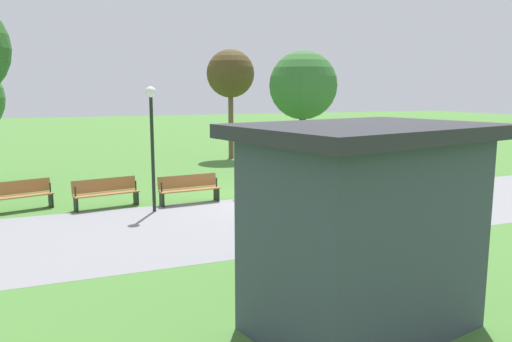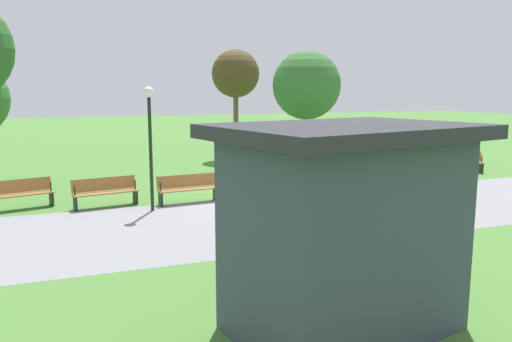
{
  "view_description": "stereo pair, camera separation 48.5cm",
  "coord_description": "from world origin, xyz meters",
  "px_view_note": "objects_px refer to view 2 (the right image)",
  "views": [
    {
      "loc": [
        6.45,
        15.12,
        3.54
      ],
      "look_at": [
        0.0,
        -0.76,
        0.8
      ],
      "focal_mm": 34.98,
      "sensor_mm": 36.0,
      "label": 1
    },
    {
      "loc": [
        6.0,
        15.3,
        3.54
      ],
      "look_at": [
        0.0,
        -0.76,
        0.8
      ],
      "focal_mm": 34.98,
      "sensor_mm": 36.0,
      "label": 2
    }
  ],
  "objects_px": {
    "bench_0": "(460,162)",
    "bench_7": "(19,194)",
    "lamp_post": "(150,124)",
    "bench_4": "(263,183)",
    "bench_6": "(105,191)",
    "bench_3": "(329,178)",
    "person_seated": "(388,169)",
    "bench_1": "(427,167)",
    "kiosk": "(345,227)",
    "tree_2": "(306,86)",
    "bench_5": "(188,188)",
    "bench_2": "(383,173)",
    "tree_0": "(236,74)"
  },
  "relations": [
    {
      "from": "bench_5",
      "to": "tree_2",
      "type": "relative_size",
      "value": 0.38
    },
    {
      "from": "bench_4",
      "to": "bench_6",
      "type": "bearing_deg",
      "value": -5.13
    },
    {
      "from": "bench_5",
      "to": "kiosk",
      "type": "height_order",
      "value": "kiosk"
    },
    {
      "from": "bench_7",
      "to": "lamp_post",
      "type": "distance_m",
      "value": 4.62
    },
    {
      "from": "bench_7",
      "to": "lamp_post",
      "type": "bearing_deg",
      "value": 140.87
    },
    {
      "from": "bench_1",
      "to": "kiosk",
      "type": "relative_size",
      "value": 0.49
    },
    {
      "from": "bench_4",
      "to": "bench_5",
      "type": "height_order",
      "value": "same"
    },
    {
      "from": "bench_0",
      "to": "bench_6",
      "type": "height_order",
      "value": "same"
    },
    {
      "from": "bench_1",
      "to": "bench_4",
      "type": "bearing_deg",
      "value": 23.15
    },
    {
      "from": "lamp_post",
      "to": "bench_4",
      "type": "bearing_deg",
      "value": -170.64
    },
    {
      "from": "bench_1",
      "to": "lamp_post",
      "type": "height_order",
      "value": "lamp_post"
    },
    {
      "from": "bench_3",
      "to": "bench_6",
      "type": "distance_m",
      "value": 7.64
    },
    {
      "from": "tree_2",
      "to": "bench_6",
      "type": "bearing_deg",
      "value": 25.03
    },
    {
      "from": "bench_5",
      "to": "lamp_post",
      "type": "height_order",
      "value": "lamp_post"
    },
    {
      "from": "lamp_post",
      "to": "bench_7",
      "type": "bearing_deg",
      "value": -23.67
    },
    {
      "from": "bench_2",
      "to": "tree_0",
      "type": "xyz_separation_m",
      "value": [
        2.8,
        -9.39,
        3.95
      ]
    },
    {
      "from": "bench_4",
      "to": "tree_0",
      "type": "xyz_separation_m",
      "value": [
        -2.28,
        -9.85,
        3.95
      ]
    },
    {
      "from": "bench_3",
      "to": "tree_2",
      "type": "relative_size",
      "value": 0.38
    },
    {
      "from": "bench_2",
      "to": "bench_6",
      "type": "xyz_separation_m",
      "value": [
        10.16,
        0.0,
        0.0
      ]
    },
    {
      "from": "bench_3",
      "to": "bench_7",
      "type": "relative_size",
      "value": 0.99
    },
    {
      "from": "person_seated",
      "to": "tree_0",
      "type": "relative_size",
      "value": 0.21
    },
    {
      "from": "bench_4",
      "to": "tree_2",
      "type": "xyz_separation_m",
      "value": [
        -3.83,
        -4.62,
        3.31
      ]
    },
    {
      "from": "bench_2",
      "to": "lamp_post",
      "type": "xyz_separation_m",
      "value": [
        8.89,
        1.08,
        2.11
      ]
    },
    {
      "from": "bench_1",
      "to": "tree_2",
      "type": "height_order",
      "value": "tree_2"
    },
    {
      "from": "bench_4",
      "to": "bench_2",
      "type": "bearing_deg",
      "value": -174.87
    },
    {
      "from": "bench_1",
      "to": "bench_3",
      "type": "bearing_deg",
      "value": 25.71
    },
    {
      "from": "bench_7",
      "to": "tree_2",
      "type": "bearing_deg",
      "value": -177.96
    },
    {
      "from": "kiosk",
      "to": "bench_0",
      "type": "bearing_deg",
      "value": -151.03
    },
    {
      "from": "person_seated",
      "to": "kiosk",
      "type": "bearing_deg",
      "value": 61.99
    },
    {
      "from": "bench_4",
      "to": "bench_5",
      "type": "bearing_deg",
      "value": -2.56
    },
    {
      "from": "lamp_post",
      "to": "bench_6",
      "type": "bearing_deg",
      "value": -40.37
    },
    {
      "from": "bench_3",
      "to": "person_seated",
      "type": "relative_size",
      "value": 1.66
    },
    {
      "from": "bench_7",
      "to": "bench_4",
      "type": "bearing_deg",
      "value": 156.85
    },
    {
      "from": "bench_1",
      "to": "tree_2",
      "type": "bearing_deg",
      "value": -28.43
    },
    {
      "from": "bench_2",
      "to": "bench_3",
      "type": "distance_m",
      "value": 2.55
    },
    {
      "from": "person_seated",
      "to": "bench_3",
      "type": "bearing_deg",
      "value": 14.08
    },
    {
      "from": "bench_5",
      "to": "tree_0",
      "type": "bearing_deg",
      "value": -121.57
    },
    {
      "from": "bench_6",
      "to": "person_seated",
      "type": "bearing_deg",
      "value": 168.76
    },
    {
      "from": "bench_3",
      "to": "bench_6",
      "type": "xyz_separation_m",
      "value": [
        7.63,
        -0.34,
        0.0
      ]
    },
    {
      "from": "bench_0",
      "to": "tree_0",
      "type": "xyz_separation_m",
      "value": [
        7.72,
        -8.04,
        3.95
      ]
    },
    {
      "from": "bench_2",
      "to": "bench_3",
      "type": "bearing_deg",
      "value": 18.0
    },
    {
      "from": "tree_0",
      "to": "tree_2",
      "type": "relative_size",
      "value": 1.08
    },
    {
      "from": "bench_5",
      "to": "kiosk",
      "type": "relative_size",
      "value": 0.48
    },
    {
      "from": "bench_5",
      "to": "person_seated",
      "type": "xyz_separation_m",
      "value": [
        -7.74,
        -0.17,
        0.16
      ]
    },
    {
      "from": "bench_2",
      "to": "bench_6",
      "type": "bearing_deg",
      "value": 10.31
    },
    {
      "from": "bench_0",
      "to": "bench_7",
      "type": "distance_m",
      "value": 17.59
    },
    {
      "from": "bench_1",
      "to": "bench_6",
      "type": "xyz_separation_m",
      "value": [
        12.65,
        0.57,
        0.0
      ]
    },
    {
      "from": "bench_5",
      "to": "bench_2",
      "type": "bearing_deg",
      "value": 177.41
    },
    {
      "from": "tree_0",
      "to": "tree_2",
      "type": "bearing_deg",
      "value": 106.5
    },
    {
      "from": "bench_0",
      "to": "bench_7",
      "type": "height_order",
      "value": "same"
    }
  ]
}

